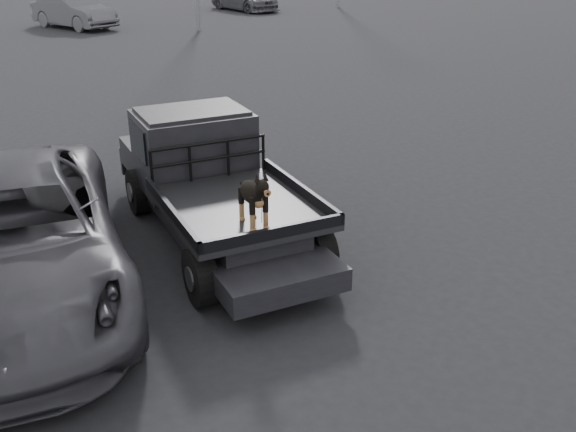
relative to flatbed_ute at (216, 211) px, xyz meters
name	(u,v)px	position (x,y,z in m)	size (l,w,h in m)	color
ground	(297,283)	(0.50, -1.77, -0.46)	(120.00, 120.00, 0.00)	black
flatbed_ute	(216,211)	(0.00, 0.00, 0.00)	(2.00, 5.40, 0.92)	black
ute_cab	(193,137)	(0.00, 0.95, 0.90)	(1.72, 1.30, 0.88)	black
headache_rack	(209,161)	(0.00, 0.20, 0.74)	(1.80, 0.08, 0.55)	black
dog	(253,197)	(-0.06, -1.62, 0.83)	(0.32, 0.60, 0.74)	black
parked_suv	(9,239)	(-2.91, -0.50, 0.36)	(2.73, 5.91, 1.64)	#333238
distant_car_a	(74,11)	(1.79, 24.95, 0.33)	(1.66, 4.77, 1.57)	#4B4B50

